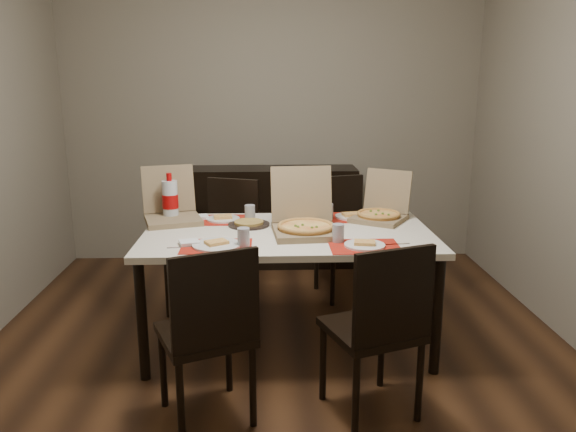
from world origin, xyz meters
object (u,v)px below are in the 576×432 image
object	(u,v)px
dining_table	(288,242)
chair_near_right	(379,324)
pizza_box_center	(305,224)
sideboard	(273,217)
chair_near_left	(209,329)
soda_bottle	(170,200)
chair_far_left	(228,235)
chair_far_right	(343,230)
dip_bowl	(311,224)

from	to	relation	value
dining_table	chair_near_right	world-z (taller)	chair_near_right
dining_table	pizza_box_center	bearing A→B (deg)	-24.00
sideboard	chair_near_left	xyz separation A→B (m)	(-0.35, -2.50, 0.06)
chair_near_right	pizza_box_center	size ratio (longest dim) A/B	2.02
soda_bottle	chair_far_left	bearing A→B (deg)	53.01
sideboard	chair_far_right	world-z (taller)	chair_far_right
dining_table	chair_far_right	xyz separation A→B (m)	(0.47, 0.88, -0.17)
chair_near_left	chair_far_right	distance (m)	1.98
chair_near_left	pizza_box_center	world-z (taller)	pizza_box_center
dining_table	chair_near_left	size ratio (longest dim) A/B	1.94
chair_far_right	pizza_box_center	world-z (taller)	pizza_box_center
dining_table	chair_far_left	size ratio (longest dim) A/B	1.94
dining_table	sideboard	bearing A→B (deg)	92.50
dining_table	chair_near_left	bearing A→B (deg)	-115.18
dining_table	chair_far_left	bearing A→B (deg)	118.55
pizza_box_center	dining_table	bearing A→B (deg)	156.00
dip_bowl	sideboard	bearing A→B (deg)	98.78
sideboard	soda_bottle	xyz separation A→B (m)	(-0.71, -1.28, 0.44)
sideboard	chair_far_left	xyz separation A→B (m)	(-0.36, -0.82, 0.06)
chair_far_left	chair_far_right	size ratio (longest dim) A/B	1.00
chair_far_left	chair_far_right	xyz separation A→B (m)	(0.90, 0.09, 0.00)
chair_far_left	soda_bottle	world-z (taller)	soda_bottle
dip_bowl	chair_near_left	bearing A→B (deg)	-119.44
chair_near_right	chair_far_right	distance (m)	1.75
chair_near_left	chair_far_right	bearing A→B (deg)	63.36
chair_far_left	pizza_box_center	world-z (taller)	pizza_box_center
chair_near_right	soda_bottle	world-z (taller)	soda_bottle
dining_table	chair_far_left	world-z (taller)	chair_far_left
chair_far_right	dip_bowl	distance (m)	0.85
chair_far_left	chair_far_right	distance (m)	0.91
chair_near_right	pizza_box_center	bearing A→B (deg)	110.75
dining_table	chair_near_right	xyz separation A→B (m)	(0.41, -0.87, -0.17)
dip_bowl	chair_far_left	bearing A→B (deg)	131.73
pizza_box_center	sideboard	bearing A→B (deg)	95.99
chair_near_left	soda_bottle	world-z (taller)	soda_bottle
sideboard	dining_table	size ratio (longest dim) A/B	0.83
chair_far_left	sideboard	bearing A→B (deg)	66.17
chair_far_left	soda_bottle	distance (m)	0.69
pizza_box_center	dip_bowl	bearing A→B (deg)	72.93
sideboard	dip_bowl	xyz separation A→B (m)	(0.23, -1.48, 0.31)
chair_far_left	chair_near_right	bearing A→B (deg)	-63.00
pizza_box_center	dip_bowl	world-z (taller)	pizza_box_center
chair_far_right	soda_bottle	size ratio (longest dim) A/B	2.89
chair_near_right	chair_far_left	size ratio (longest dim) A/B	1.00
chair_near_left	chair_near_right	world-z (taller)	same
chair_near_left	chair_far_left	xyz separation A→B (m)	(-0.01, 1.68, 0.00)
chair_near_right	soda_bottle	distance (m)	1.73
chair_far_right	soda_bottle	distance (m)	1.42
sideboard	chair_near_right	size ratio (longest dim) A/B	1.61
sideboard	chair_far_right	distance (m)	0.91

